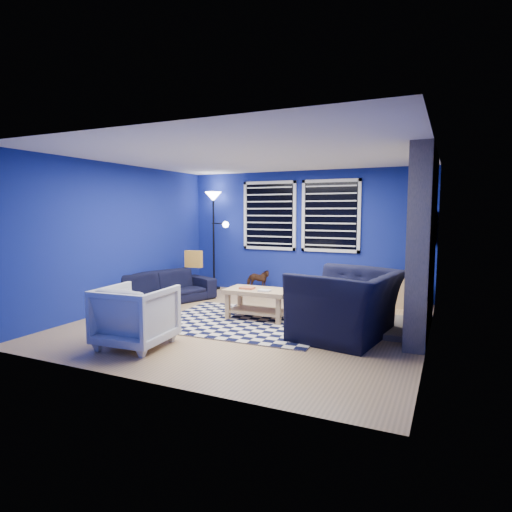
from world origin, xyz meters
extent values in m
plane|color=tan|center=(0.00, 0.00, 0.00)|extent=(5.00, 5.00, 0.00)
plane|color=white|center=(0.00, 0.00, 2.50)|extent=(5.00, 5.00, 0.00)
plane|color=navy|center=(0.00, 2.50, 1.25)|extent=(5.00, 0.00, 5.00)
plane|color=navy|center=(-2.50, 0.00, 1.25)|extent=(0.00, 5.00, 5.00)
plane|color=navy|center=(2.50, 0.00, 1.25)|extent=(0.00, 5.00, 5.00)
cube|color=gray|center=(2.37, 0.50, 1.25)|extent=(0.26, 2.00, 2.50)
cube|color=black|center=(2.23, 0.50, 0.35)|extent=(0.04, 0.70, 0.60)
cube|color=gray|center=(2.10, 0.50, 0.04)|extent=(0.50, 1.20, 0.08)
cube|color=black|center=(-0.75, 2.48, 1.60)|extent=(1.05, 0.02, 1.30)
cube|color=white|center=(-0.75, 2.47, 2.28)|extent=(1.17, 0.05, 0.06)
cube|color=white|center=(-0.75, 2.47, 0.92)|extent=(1.17, 0.05, 0.06)
cube|color=black|center=(0.55, 2.48, 1.60)|extent=(1.05, 0.02, 1.30)
cube|color=white|center=(0.55, 2.47, 2.28)|extent=(1.17, 0.05, 0.06)
cube|color=white|center=(0.55, 2.47, 0.92)|extent=(1.17, 0.05, 0.06)
cube|color=black|center=(2.45, 2.00, 1.40)|extent=(0.06, 1.00, 0.58)
cube|color=black|center=(2.42, 2.00, 1.40)|extent=(0.01, 0.92, 0.50)
cube|color=black|center=(-0.10, -0.01, 0.01)|extent=(2.56, 2.08, 0.02)
imported|color=black|center=(-2.10, 0.58, 0.29)|extent=(2.10, 1.47, 0.57)
imported|color=black|center=(1.49, -0.16, 0.45)|extent=(1.57, 1.42, 0.90)
imported|color=gray|center=(-0.83, -1.63, 0.39)|extent=(0.88, 0.90, 0.77)
imported|color=#412315|center=(-0.89, 2.21, 0.28)|extent=(0.31, 0.53, 0.42)
cube|color=tan|center=(0.01, 0.24, 0.44)|extent=(1.01, 0.60, 0.07)
cube|color=tan|center=(0.01, 0.24, 0.13)|extent=(0.92, 0.51, 0.03)
cube|color=#C75E38|center=(-0.16, 0.18, 0.49)|extent=(0.22, 0.16, 0.03)
cube|color=silver|center=(0.17, 0.11, 0.49)|extent=(0.18, 0.13, 0.02)
cube|color=tan|center=(-0.42, 0.02, 0.21)|extent=(0.07, 0.07, 0.40)
cube|color=tan|center=(0.43, 0.02, 0.21)|extent=(0.07, 0.07, 0.40)
cube|color=tan|center=(-0.42, 0.46, 0.21)|extent=(0.07, 0.07, 0.40)
cube|color=tan|center=(0.43, 0.46, 0.21)|extent=(0.07, 0.07, 0.40)
cube|color=tan|center=(1.95, 2.11, 0.27)|extent=(0.67, 0.46, 0.55)
cube|color=black|center=(1.95, 2.11, 0.27)|extent=(0.58, 0.41, 0.44)
cube|color=#8CD318|center=(1.95, 2.11, 0.59)|extent=(0.35, 0.27, 0.09)
cylinder|color=black|center=(-1.97, 2.25, 0.02)|extent=(0.26, 0.26, 0.03)
cylinder|color=black|center=(-1.97, 2.25, 0.99)|extent=(0.04, 0.04, 1.96)
cone|color=white|center=(-1.97, 2.25, 2.00)|extent=(0.35, 0.35, 0.20)
sphere|color=white|center=(-1.64, 2.19, 1.41)|extent=(0.13, 0.13, 0.13)
cube|color=gold|center=(-1.95, 1.42, 0.74)|extent=(0.36, 0.14, 0.34)
camera|label=1|loc=(2.73, -5.76, 1.69)|focal=30.00mm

